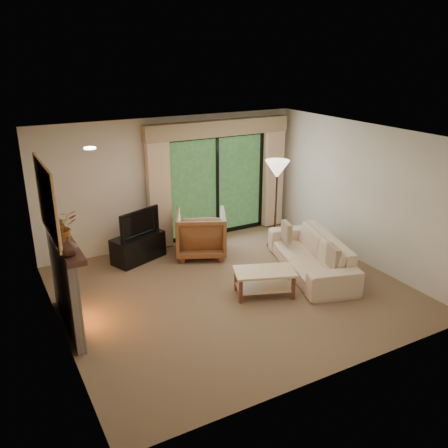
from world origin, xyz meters
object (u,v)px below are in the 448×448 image
coffee_table (264,283)px  armchair (201,233)px  media_console (138,248)px  sofa (311,255)px

coffee_table → armchair: bearing=116.1°
coffee_table → media_console: bearing=141.1°
armchair → sofa: bearing=155.4°
sofa → coffee_table: (-1.22, -0.33, -0.12)m
armchair → sofa: armchair is taller
media_console → sofa: size_ratio=0.44×
sofa → coffee_table: 1.27m
armchair → coffee_table: (0.19, -1.98, -0.22)m
armchair → coffee_table: 2.00m
sofa → armchair: bearing=-123.2°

